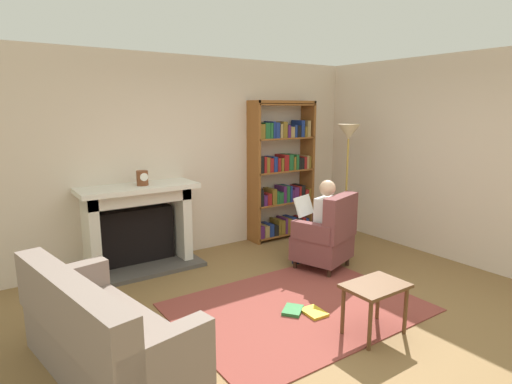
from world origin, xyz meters
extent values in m
plane|color=brown|center=(0.00, 0.00, 0.00)|extent=(14.00, 14.00, 0.00)
cube|color=beige|center=(0.00, 2.55, 1.35)|extent=(5.60, 0.10, 2.70)
cube|color=beige|center=(2.65, 1.25, 1.35)|extent=(0.10, 5.20, 2.70)
cube|color=brown|center=(0.00, 0.30, 0.01)|extent=(2.40, 1.80, 0.01)
cube|color=#4C4742|center=(-0.95, 2.18, 0.03)|extent=(1.47, 0.64, 0.05)
cube|color=black|center=(-0.95, 2.40, 0.40)|extent=(0.95, 0.20, 0.70)
cube|color=silver|center=(-1.52, 2.28, 0.51)|extent=(0.12, 0.44, 1.02)
cube|color=silver|center=(-0.37, 2.28, 0.51)|extent=(0.12, 0.44, 1.02)
cube|color=silver|center=(-0.95, 2.28, 0.94)|extent=(1.27, 0.44, 0.16)
cube|color=silver|center=(-0.95, 2.22, 1.05)|extent=(1.43, 0.56, 0.06)
cylinder|color=brown|center=(-0.90, 2.20, 1.17)|extent=(0.14, 0.14, 0.18)
cylinder|color=white|center=(-0.90, 2.14, 1.19)|extent=(0.10, 0.01, 0.10)
cube|color=brown|center=(0.84, 2.34, 1.06)|extent=(0.04, 0.32, 2.12)
cube|color=brown|center=(1.88, 2.34, 1.06)|extent=(0.04, 0.32, 2.12)
cube|color=brown|center=(1.36, 2.34, 2.10)|extent=(1.08, 0.32, 0.04)
cube|color=brown|center=(1.36, 2.34, 0.06)|extent=(1.04, 0.32, 0.02)
cube|color=#4C1E59|center=(0.91, 2.33, 0.17)|extent=(0.08, 0.26, 0.19)
cube|color=#997F4C|center=(1.00, 2.33, 0.16)|extent=(0.08, 0.26, 0.18)
cube|color=navy|center=(1.09, 2.33, 0.17)|extent=(0.08, 0.26, 0.19)
cube|color=black|center=(1.17, 2.33, 0.15)|extent=(0.08, 0.26, 0.16)
cube|color=brown|center=(1.24, 2.33, 0.19)|extent=(0.04, 0.26, 0.24)
cube|color=brown|center=(1.31, 2.33, 0.18)|extent=(0.08, 0.26, 0.22)
cube|color=#4C1E59|center=(1.37, 2.33, 0.20)|extent=(0.04, 0.26, 0.25)
cube|color=brown|center=(1.44, 2.33, 0.19)|extent=(0.08, 0.26, 0.23)
cube|color=navy|center=(1.52, 2.33, 0.19)|extent=(0.07, 0.26, 0.24)
cube|color=#4C1E59|center=(1.59, 2.33, 0.17)|extent=(0.05, 0.26, 0.19)
cube|color=black|center=(1.66, 2.33, 0.17)|extent=(0.08, 0.26, 0.19)
cube|color=maroon|center=(1.74, 2.33, 0.17)|extent=(0.06, 0.26, 0.20)
cube|color=navy|center=(1.80, 2.33, 0.16)|extent=(0.06, 0.26, 0.18)
cube|color=brown|center=(1.36, 2.34, 0.56)|extent=(1.04, 0.32, 0.02)
cube|color=black|center=(0.90, 2.33, 0.70)|extent=(0.06, 0.26, 0.25)
cube|color=#4C1E59|center=(0.97, 2.33, 0.65)|extent=(0.06, 0.26, 0.16)
cube|color=maroon|center=(1.04, 2.33, 0.66)|extent=(0.07, 0.26, 0.18)
cube|color=brown|center=(1.13, 2.33, 0.69)|extent=(0.08, 0.26, 0.24)
cube|color=#1E592D|center=(1.20, 2.33, 0.67)|extent=(0.04, 0.26, 0.19)
cube|color=#1E592D|center=(1.27, 2.33, 0.66)|extent=(0.08, 0.26, 0.17)
cube|color=#4C1E59|center=(1.34, 2.33, 0.70)|extent=(0.05, 0.26, 0.26)
cube|color=#1E592D|center=(1.40, 2.33, 0.70)|extent=(0.06, 0.26, 0.25)
cube|color=navy|center=(1.46, 2.33, 0.70)|extent=(0.04, 0.26, 0.25)
cube|color=#4C1E59|center=(1.50, 2.33, 0.67)|extent=(0.04, 0.26, 0.19)
cube|color=#4C1E59|center=(1.57, 2.33, 0.68)|extent=(0.09, 0.26, 0.21)
cube|color=maroon|center=(1.64, 2.33, 0.69)|extent=(0.04, 0.26, 0.23)
cube|color=black|center=(1.70, 2.33, 0.69)|extent=(0.07, 0.26, 0.24)
cube|color=maroon|center=(1.78, 2.33, 0.65)|extent=(0.07, 0.26, 0.16)
cube|color=brown|center=(1.84, 2.33, 0.66)|extent=(0.05, 0.26, 0.17)
cube|color=brown|center=(1.36, 2.34, 1.06)|extent=(1.04, 0.32, 0.02)
cube|color=black|center=(0.90, 2.33, 1.20)|extent=(0.06, 0.26, 0.25)
cube|color=maroon|center=(0.96, 2.33, 1.19)|extent=(0.04, 0.26, 0.24)
cube|color=brown|center=(1.01, 2.33, 1.19)|extent=(0.05, 0.26, 0.23)
cube|color=maroon|center=(1.08, 2.33, 1.18)|extent=(0.07, 0.26, 0.21)
cube|color=navy|center=(1.15, 2.33, 1.18)|extent=(0.06, 0.26, 0.22)
cube|color=maroon|center=(1.22, 2.33, 1.17)|extent=(0.05, 0.26, 0.20)
cube|color=brown|center=(1.28, 2.33, 1.17)|extent=(0.05, 0.26, 0.20)
cube|color=maroon|center=(1.35, 2.33, 1.19)|extent=(0.09, 0.26, 0.24)
cube|color=#1E592D|center=(1.45, 2.33, 1.19)|extent=(0.08, 0.26, 0.24)
cube|color=brown|center=(1.52, 2.33, 1.17)|extent=(0.04, 0.26, 0.20)
cube|color=#1E592D|center=(1.57, 2.33, 1.19)|extent=(0.05, 0.26, 0.23)
cube|color=black|center=(1.62, 2.33, 1.16)|extent=(0.04, 0.26, 0.17)
cube|color=black|center=(1.67, 2.33, 1.16)|extent=(0.06, 0.26, 0.18)
cube|color=maroon|center=(1.73, 2.33, 1.17)|extent=(0.05, 0.26, 0.19)
cube|color=#997F4C|center=(1.78, 2.33, 1.17)|extent=(0.04, 0.26, 0.20)
cube|color=brown|center=(1.83, 2.33, 1.17)|extent=(0.04, 0.26, 0.19)
cube|color=brown|center=(1.36, 2.34, 1.56)|extent=(1.04, 0.32, 0.02)
cube|color=brown|center=(0.91, 2.33, 1.68)|extent=(0.08, 0.26, 0.21)
cube|color=#1E592D|center=(1.00, 2.33, 1.69)|extent=(0.09, 0.26, 0.23)
cube|color=#1E592D|center=(1.07, 2.33, 1.69)|extent=(0.04, 0.26, 0.23)
cube|color=navy|center=(1.12, 2.33, 1.70)|extent=(0.04, 0.26, 0.25)
cube|color=navy|center=(1.18, 2.33, 1.69)|extent=(0.08, 0.26, 0.23)
cube|color=#997F4C|center=(1.25, 2.33, 1.68)|extent=(0.04, 0.26, 0.21)
cube|color=brown|center=(1.32, 2.33, 1.69)|extent=(0.08, 0.26, 0.24)
cube|color=#4C1E59|center=(1.40, 2.33, 1.67)|extent=(0.05, 0.26, 0.19)
cube|color=#997F4C|center=(1.46, 2.33, 1.65)|extent=(0.07, 0.26, 0.16)
cube|color=navy|center=(1.53, 2.33, 1.67)|extent=(0.04, 0.26, 0.19)
cube|color=black|center=(1.59, 2.33, 1.66)|extent=(0.07, 0.26, 0.18)
cube|color=navy|center=(1.66, 2.33, 1.70)|extent=(0.07, 0.26, 0.25)
cube|color=brown|center=(1.73, 2.33, 1.65)|extent=(0.05, 0.26, 0.16)
cube|color=#997F4C|center=(1.79, 2.33, 1.70)|extent=(0.06, 0.26, 0.25)
cube|color=brown|center=(1.36, 2.34, 2.06)|extent=(1.04, 0.32, 0.02)
cylinder|color=#331E14|center=(1.15, 1.31, 0.06)|extent=(0.05, 0.05, 0.12)
cylinder|color=#331E14|center=(0.66, 1.14, 0.06)|extent=(0.05, 0.05, 0.12)
cylinder|color=#331E14|center=(1.30, 0.85, 0.06)|extent=(0.05, 0.05, 0.12)
cylinder|color=#331E14|center=(0.82, 0.69, 0.06)|extent=(0.05, 0.05, 0.12)
cube|color=brown|center=(0.98, 1.00, 0.27)|extent=(0.80, 0.77, 0.30)
cube|color=brown|center=(1.06, 0.77, 0.70)|extent=(0.66, 0.36, 0.55)
cube|color=brown|center=(1.24, 1.08, 0.53)|extent=(0.29, 0.55, 0.22)
cube|color=brown|center=(0.73, 0.91, 0.53)|extent=(0.29, 0.55, 0.22)
cube|color=silver|center=(1.00, 0.95, 0.67)|extent=(0.37, 0.29, 0.50)
sphere|color=#D8AD8C|center=(1.00, 0.95, 1.04)|extent=(0.20, 0.20, 0.20)
cube|color=#191E3F|center=(1.01, 1.17, 0.47)|extent=(0.24, 0.42, 0.12)
cube|color=#191E3F|center=(0.86, 1.11, 0.47)|extent=(0.24, 0.42, 0.12)
cylinder|color=#191E3F|center=(0.95, 1.35, 0.21)|extent=(0.10, 0.10, 0.42)
cylinder|color=#191E3F|center=(0.80, 1.29, 0.21)|extent=(0.10, 0.10, 0.42)
cube|color=white|center=(0.89, 1.26, 0.77)|extent=(0.38, 0.22, 0.25)
cube|color=gray|center=(-1.87, 0.29, 0.20)|extent=(0.99, 1.80, 0.40)
cube|color=gray|center=(-2.14, 0.24, 0.62)|extent=(0.50, 1.71, 0.45)
cube|color=gray|center=(-1.74, -0.47, 0.52)|extent=(0.72, 0.28, 0.24)
cube|color=gray|center=(-2.01, 1.05, 0.52)|extent=(0.72, 0.28, 0.24)
cube|color=brown|center=(0.23, -0.48, 0.46)|extent=(0.56, 0.39, 0.03)
cylinder|color=brown|center=(0.00, -0.63, 0.22)|extent=(0.04, 0.04, 0.45)
cylinder|color=brown|center=(0.47, -0.63, 0.22)|extent=(0.04, 0.04, 0.45)
cylinder|color=brown|center=(0.00, -0.32, 0.22)|extent=(0.04, 0.04, 0.45)
cylinder|color=brown|center=(0.47, -0.32, 0.22)|extent=(0.04, 0.04, 0.45)
cube|color=gold|center=(0.04, 0.09, 0.03)|extent=(0.20, 0.26, 0.03)
cube|color=#267233|center=(-0.11, 0.24, 0.03)|extent=(0.29, 0.28, 0.03)
cylinder|color=#B7933F|center=(1.97, 1.55, 0.01)|extent=(0.24, 0.24, 0.03)
cylinder|color=#B7933F|center=(1.97, 1.55, 0.80)|extent=(0.03, 0.03, 1.54)
cone|color=beige|center=(1.97, 1.55, 1.67)|extent=(0.32, 0.32, 0.22)
camera|label=1|loc=(-2.60, -2.74, 2.00)|focal=29.42mm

